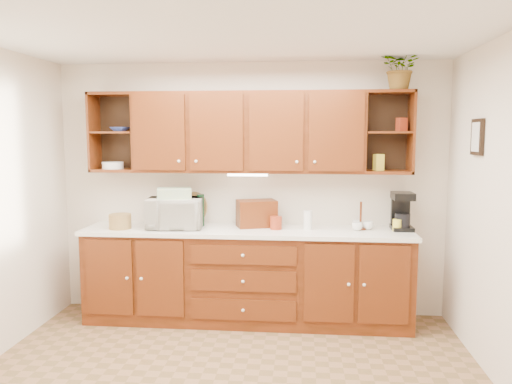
% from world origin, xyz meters
% --- Properties ---
extents(ceiling, '(4.00, 4.00, 0.00)m').
position_xyz_m(ceiling, '(0.00, 0.00, 2.60)').
color(ceiling, white).
rests_on(ceiling, back_wall).
extents(back_wall, '(4.00, 0.00, 4.00)m').
position_xyz_m(back_wall, '(0.00, 1.75, 1.30)').
color(back_wall, beige).
rests_on(back_wall, floor).
extents(base_cabinets, '(3.20, 0.60, 0.90)m').
position_xyz_m(base_cabinets, '(0.00, 1.45, 0.45)').
color(base_cabinets, '#3D1B06').
rests_on(base_cabinets, floor).
extents(countertop, '(3.24, 0.64, 0.04)m').
position_xyz_m(countertop, '(0.00, 1.44, 0.92)').
color(countertop, white).
rests_on(countertop, base_cabinets).
extents(upper_cabinets, '(3.20, 0.33, 0.80)m').
position_xyz_m(upper_cabinets, '(0.01, 1.59, 1.89)').
color(upper_cabinets, '#3D1B06').
rests_on(upper_cabinets, back_wall).
extents(undercabinet_light, '(0.40, 0.05, 0.02)m').
position_xyz_m(undercabinet_light, '(0.00, 1.53, 1.47)').
color(undercabinet_light, white).
rests_on(undercabinet_light, upper_cabinets).
extents(framed_picture, '(0.03, 0.24, 0.30)m').
position_xyz_m(framed_picture, '(1.98, 0.90, 1.85)').
color(framed_picture, black).
rests_on(framed_picture, right_wall).
extents(wicker_basket, '(0.28, 0.28, 0.15)m').
position_xyz_m(wicker_basket, '(-1.25, 1.34, 1.01)').
color(wicker_basket, '#9F7942').
rests_on(wicker_basket, countertop).
extents(microwave, '(0.57, 0.42, 0.30)m').
position_xyz_m(microwave, '(-0.72, 1.42, 1.09)').
color(microwave, beige).
rests_on(microwave, countertop).
extents(towel_stack, '(0.38, 0.32, 0.10)m').
position_xyz_m(towel_stack, '(-0.72, 1.42, 1.29)').
color(towel_stack, '#DEE069').
rests_on(towel_stack, microwave).
extents(wine_bottle, '(0.09, 0.09, 0.33)m').
position_xyz_m(wine_bottle, '(-0.49, 1.57, 1.10)').
color(wine_bottle, black).
rests_on(wine_bottle, countertop).
extents(woven_tray, '(0.34, 0.21, 0.33)m').
position_xyz_m(woven_tray, '(-0.59, 1.69, 0.95)').
color(woven_tray, '#9F7942').
rests_on(woven_tray, countertop).
extents(bread_box, '(0.44, 0.35, 0.27)m').
position_xyz_m(bread_box, '(0.09, 1.58, 1.08)').
color(bread_box, '#3D1B06').
rests_on(bread_box, countertop).
extents(mug_tree, '(0.22, 0.23, 0.28)m').
position_xyz_m(mug_tree, '(1.12, 1.53, 0.98)').
color(mug_tree, '#3D1B06').
rests_on(mug_tree, countertop).
extents(canister_red, '(0.15, 0.15, 0.13)m').
position_xyz_m(canister_red, '(0.29, 1.45, 1.00)').
color(canister_red, maroon).
rests_on(canister_red, countertop).
extents(canister_white, '(0.10, 0.10, 0.19)m').
position_xyz_m(canister_white, '(0.60, 1.47, 1.03)').
color(canister_white, white).
rests_on(canister_white, countertop).
extents(canister_yellow, '(0.09, 0.09, 0.12)m').
position_xyz_m(canister_yellow, '(1.46, 1.46, 1.00)').
color(canister_yellow, yellow).
rests_on(canister_yellow, countertop).
extents(coffee_maker, '(0.20, 0.26, 0.37)m').
position_xyz_m(coffee_maker, '(1.52, 1.56, 1.12)').
color(coffee_maker, black).
rests_on(coffee_maker, countertop).
extents(bowl_stack, '(0.21, 0.21, 0.04)m').
position_xyz_m(bowl_stack, '(-1.30, 1.55, 1.92)').
color(bowl_stack, '#2A419A').
rests_on(bowl_stack, upper_cabinets).
extents(plate_stack, '(0.24, 0.24, 0.07)m').
position_xyz_m(plate_stack, '(-1.39, 1.56, 1.56)').
color(plate_stack, white).
rests_on(plate_stack, upper_cabinets).
extents(pantry_box_yellow, '(0.11, 0.10, 0.16)m').
position_xyz_m(pantry_box_yellow, '(1.29, 1.58, 1.60)').
color(pantry_box_yellow, yellow).
rests_on(pantry_box_yellow, upper_cabinets).
extents(pantry_box_red, '(0.11, 0.10, 0.13)m').
position_xyz_m(pantry_box_red, '(1.49, 1.57, 1.96)').
color(pantry_box_red, maroon).
rests_on(pantry_box_red, upper_cabinets).
extents(potted_plant, '(0.43, 0.39, 0.41)m').
position_xyz_m(potted_plant, '(1.47, 1.53, 2.49)').
color(potted_plant, '#999999').
rests_on(potted_plant, upper_cabinets).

